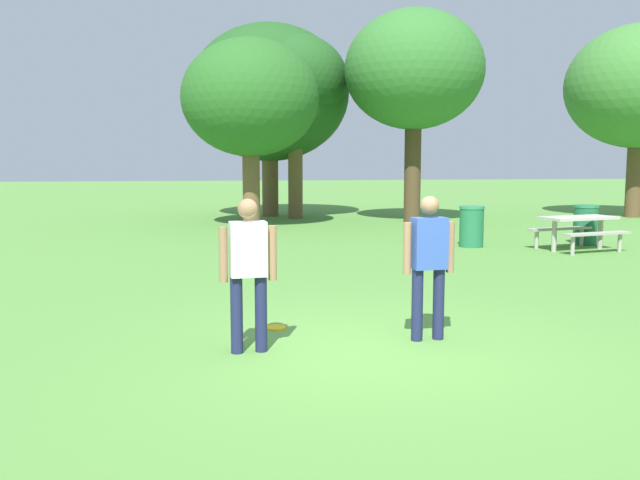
{
  "coord_description": "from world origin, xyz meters",
  "views": [
    {
      "loc": [
        -1.73,
        -6.93,
        2.04
      ],
      "look_at": [
        -0.36,
        1.73,
        1.0
      ],
      "focal_mm": 38.03,
      "sensor_mm": 36.0,
      "label": 1
    }
  ],
  "objects_px": {
    "frisbee": "(276,328)",
    "tree_far_right": "(295,81)",
    "person_catcher": "(248,265)",
    "tree_back_left": "(639,87)",
    "trash_can_beside_table": "(472,226)",
    "picnic_table_near": "(578,226)",
    "tree_slender_mid": "(414,71)",
    "tree_broad_center": "(269,93)",
    "tree_tall_left": "(250,99)",
    "person_thrower": "(429,258)",
    "trash_can_further_along": "(585,225)"
  },
  "relations": [
    {
      "from": "tree_broad_center",
      "to": "picnic_table_near",
      "type": "bearing_deg",
      "value": -59.83
    },
    {
      "from": "frisbee",
      "to": "tree_tall_left",
      "type": "bearing_deg",
      "value": 88.0
    },
    {
      "from": "person_thrower",
      "to": "tree_far_right",
      "type": "relative_size",
      "value": 0.26
    },
    {
      "from": "tree_back_left",
      "to": "tree_far_right",
      "type": "bearing_deg",
      "value": 173.32
    },
    {
      "from": "trash_can_further_along",
      "to": "tree_far_right",
      "type": "relative_size",
      "value": 0.15
    },
    {
      "from": "person_thrower",
      "to": "tree_far_right",
      "type": "bearing_deg",
      "value": 88.35
    },
    {
      "from": "person_thrower",
      "to": "frisbee",
      "type": "bearing_deg",
      "value": 155.0
    },
    {
      "from": "person_catcher",
      "to": "tree_tall_left",
      "type": "bearing_deg",
      "value": 86.6
    },
    {
      "from": "person_thrower",
      "to": "person_catcher",
      "type": "distance_m",
      "value": 2.04
    },
    {
      "from": "tree_far_right",
      "to": "trash_can_beside_table",
      "type": "bearing_deg",
      "value": -69.49
    },
    {
      "from": "tree_broad_center",
      "to": "tree_far_right",
      "type": "height_order",
      "value": "tree_broad_center"
    },
    {
      "from": "person_thrower",
      "to": "trash_can_further_along",
      "type": "bearing_deg",
      "value": 50.25
    },
    {
      "from": "trash_can_beside_table",
      "to": "trash_can_further_along",
      "type": "xyz_separation_m",
      "value": [
        2.88,
        -0.02,
        0.0
      ]
    },
    {
      "from": "frisbee",
      "to": "tree_broad_center",
      "type": "distance_m",
      "value": 17.13
    },
    {
      "from": "tree_slender_mid",
      "to": "tree_far_right",
      "type": "bearing_deg",
      "value": 150.37
    },
    {
      "from": "trash_can_beside_table",
      "to": "trash_can_further_along",
      "type": "bearing_deg",
      "value": -0.47
    },
    {
      "from": "frisbee",
      "to": "tree_back_left",
      "type": "distance_m",
      "value": 20.41
    },
    {
      "from": "frisbee",
      "to": "tree_far_right",
      "type": "xyz_separation_m",
      "value": [
        2.13,
        15.44,
        4.69
      ]
    },
    {
      "from": "person_catcher",
      "to": "tree_far_right",
      "type": "xyz_separation_m",
      "value": [
        2.5,
        16.41,
        3.76
      ]
    },
    {
      "from": "picnic_table_near",
      "to": "tree_back_left",
      "type": "distance_m",
      "value": 11.15
    },
    {
      "from": "trash_can_further_along",
      "to": "tree_far_right",
      "type": "height_order",
      "value": "tree_far_right"
    },
    {
      "from": "tree_slender_mid",
      "to": "tree_broad_center",
      "type": "bearing_deg",
      "value": 144.71
    },
    {
      "from": "tree_far_right",
      "to": "tree_back_left",
      "type": "height_order",
      "value": "tree_back_left"
    },
    {
      "from": "person_catcher",
      "to": "trash_can_beside_table",
      "type": "bearing_deg",
      "value": 54.82
    },
    {
      "from": "frisbee",
      "to": "picnic_table_near",
      "type": "relative_size",
      "value": 0.13
    },
    {
      "from": "tree_tall_left",
      "to": "tree_back_left",
      "type": "distance_m",
      "value": 13.73
    },
    {
      "from": "person_catcher",
      "to": "trash_can_further_along",
      "type": "relative_size",
      "value": 1.71
    },
    {
      "from": "person_catcher",
      "to": "frisbee",
      "type": "height_order",
      "value": "person_catcher"
    },
    {
      "from": "tree_tall_left",
      "to": "tree_back_left",
      "type": "height_order",
      "value": "tree_back_left"
    },
    {
      "from": "picnic_table_near",
      "to": "tree_broad_center",
      "type": "relative_size",
      "value": 0.29
    },
    {
      "from": "trash_can_further_along",
      "to": "tree_far_right",
      "type": "bearing_deg",
      "value": 125.54
    },
    {
      "from": "frisbee",
      "to": "tree_far_right",
      "type": "relative_size",
      "value": 0.04
    },
    {
      "from": "tree_slender_mid",
      "to": "frisbee",
      "type": "bearing_deg",
      "value": -113.15
    },
    {
      "from": "tree_tall_left",
      "to": "frisbee",
      "type": "bearing_deg",
      "value": -92.0
    },
    {
      "from": "person_catcher",
      "to": "tree_back_left",
      "type": "bearing_deg",
      "value": 46.07
    },
    {
      "from": "picnic_table_near",
      "to": "tree_far_right",
      "type": "bearing_deg",
      "value": 119.37
    },
    {
      "from": "trash_can_beside_table",
      "to": "tree_tall_left",
      "type": "xyz_separation_m",
      "value": [
        -4.83,
        5.64,
        3.38
      ]
    },
    {
      "from": "trash_can_beside_table",
      "to": "tree_back_left",
      "type": "relative_size",
      "value": 0.14
    },
    {
      "from": "tree_broad_center",
      "to": "trash_can_further_along",
      "type": "bearing_deg",
      "value": -54.32
    },
    {
      "from": "person_thrower",
      "to": "tree_back_left",
      "type": "distance_m",
      "value": 19.67
    },
    {
      "from": "trash_can_beside_table",
      "to": "tree_broad_center",
      "type": "distance_m",
      "value": 10.96
    },
    {
      "from": "tree_far_right",
      "to": "tree_back_left",
      "type": "xyz_separation_m",
      "value": [
        11.96,
        -1.4,
        -0.14
      ]
    },
    {
      "from": "tree_tall_left",
      "to": "tree_slender_mid",
      "type": "xyz_separation_m",
      "value": [
        5.29,
        0.71,
        1.01
      ]
    },
    {
      "from": "person_catcher",
      "to": "picnic_table_near",
      "type": "bearing_deg",
      "value": 42.09
    },
    {
      "from": "tree_tall_left",
      "to": "person_thrower",
      "type": "bearing_deg",
      "value": -84.81
    },
    {
      "from": "trash_can_beside_table",
      "to": "tree_far_right",
      "type": "xyz_separation_m",
      "value": [
        -3.14,
        8.4,
        4.22
      ]
    },
    {
      "from": "trash_can_beside_table",
      "to": "picnic_table_near",
      "type": "bearing_deg",
      "value": -24.64
    },
    {
      "from": "trash_can_beside_table",
      "to": "tree_broad_center",
      "type": "xyz_separation_m",
      "value": [
        -3.93,
        9.46,
        3.9
      ]
    },
    {
      "from": "person_thrower",
      "to": "tree_far_right",
      "type": "xyz_separation_m",
      "value": [
        0.47,
        16.22,
        3.76
      ]
    },
    {
      "from": "trash_can_further_along",
      "to": "tree_back_left",
      "type": "height_order",
      "value": "tree_back_left"
    }
  ]
}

